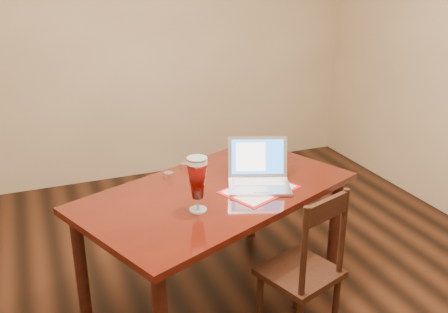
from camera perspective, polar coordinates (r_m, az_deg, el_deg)
name	(u,v)px	position (r m, az deg, el deg)	size (l,w,h in m)	color
room_shell	(238,18)	(2.37, 1.60, 15.53)	(4.51, 5.01, 2.71)	tan
dining_table	(218,202)	(2.97, -0.73, -5.18)	(1.83, 1.45, 1.06)	#441009
dining_chair	(304,270)	(2.83, 9.18, -12.72)	(0.48, 0.47, 0.91)	black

